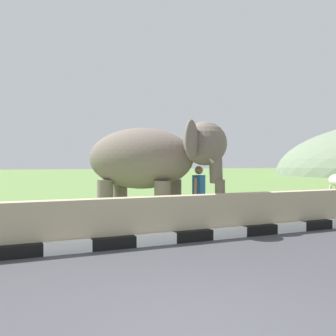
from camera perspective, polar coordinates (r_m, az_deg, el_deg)
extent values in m
cube|color=black|center=(7.36, -22.35, -11.93)|extent=(0.90, 0.20, 0.24)
cube|color=white|center=(7.44, -15.25, -11.77)|extent=(0.90, 0.20, 0.24)
cube|color=black|center=(7.61, -8.39, -11.46)|extent=(0.90, 0.20, 0.24)
cube|color=white|center=(7.89, -1.96, -11.01)|extent=(0.90, 0.20, 0.24)
cube|color=black|center=(8.26, 3.95, -10.48)|extent=(0.90, 0.20, 0.24)
cube|color=white|center=(8.71, 9.29, -9.91)|extent=(0.90, 0.20, 0.24)
cube|color=black|center=(9.22, 14.05, -9.33)|extent=(0.90, 0.20, 0.24)
cube|color=white|center=(9.79, 18.27, -8.76)|extent=(0.90, 0.20, 0.24)
cube|color=black|center=(10.40, 22.00, -8.21)|extent=(0.90, 0.20, 0.24)
cube|color=tan|center=(8.51, 3.61, -7.56)|extent=(28.00, 0.36, 1.00)
cylinder|color=#70635A|center=(10.50, 0.89, -5.24)|extent=(0.44, 0.44, 1.27)
cylinder|color=#70635A|center=(9.66, -0.84, -5.76)|extent=(0.44, 0.44, 1.27)
cylinder|color=#70635A|center=(11.16, -7.44, -4.89)|extent=(0.44, 0.44, 1.27)
cylinder|color=#70635A|center=(10.37, -9.71, -5.32)|extent=(0.44, 0.44, 1.27)
ellipsoid|color=#70635A|center=(10.34, -4.39, 1.50)|extent=(3.35, 3.29, 1.70)
sphere|color=#70635A|center=(9.74, 5.73, 3.79)|extent=(1.16, 1.16, 1.16)
ellipsoid|color=#D84C8C|center=(9.68, 7.40, 4.70)|extent=(0.70, 0.71, 0.44)
ellipsoid|color=#70635A|center=(10.53, 5.98, 3.83)|extent=(0.79, 0.82, 1.00)
ellipsoid|color=#70635A|center=(9.03, 3.64, 4.36)|extent=(0.79, 0.82, 1.00)
cylinder|color=#70635A|center=(9.66, 7.40, 0.55)|extent=(0.58, 0.59, 0.99)
cylinder|color=#70635A|center=(9.67, 8.06, -4.19)|extent=(0.40, 0.40, 0.81)
cone|color=beige|center=(9.95, 7.41, 1.13)|extent=(0.49, 0.51, 0.22)
cone|color=beige|center=(9.40, 6.69, 1.16)|extent=(0.49, 0.51, 0.22)
cylinder|color=navy|center=(10.40, 4.99, -6.55)|extent=(0.15, 0.15, 0.82)
cylinder|color=navy|center=(10.21, 4.60, -6.69)|extent=(0.15, 0.15, 0.82)
cube|color=#1E59B2|center=(10.24, 4.80, -2.73)|extent=(0.46, 0.44, 0.58)
cylinder|color=#9E7251|center=(10.48, 5.30, -2.81)|extent=(0.17, 0.16, 0.53)
cylinder|color=#9E7251|center=(10.00, 4.28, -2.98)|extent=(0.15, 0.15, 0.52)
sphere|color=#9E7251|center=(10.22, 4.80, -0.32)|extent=(0.23, 0.23, 0.23)
cylinder|color=beige|center=(20.14, 23.84, -3.33)|extent=(0.12, 0.12, 0.65)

